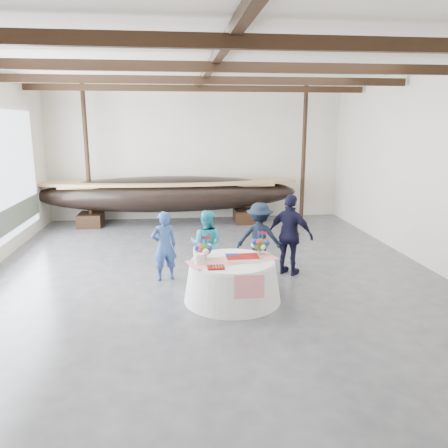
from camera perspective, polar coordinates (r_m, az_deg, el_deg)
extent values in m
cube|color=#3D3D42|center=(9.76, -1.55, -6.57)|extent=(10.00, 12.00, 0.01)
cube|color=silver|center=(15.21, -3.57, 9.17)|extent=(10.00, 0.02, 4.50)
cube|color=silver|center=(3.41, 6.95, -4.60)|extent=(10.00, 0.02, 4.50)
cube|color=silver|center=(10.87, 25.82, 6.35)|extent=(0.02, 12.00, 4.50)
cube|color=white|center=(9.27, -1.73, 20.64)|extent=(10.00, 12.00, 0.01)
cube|color=black|center=(5.79, 1.40, 22.72)|extent=(9.80, 0.12, 0.18)
cube|color=black|center=(8.25, -1.11, 19.83)|extent=(9.80, 0.12, 0.18)
cube|color=black|center=(10.73, -2.42, 18.26)|extent=(9.80, 0.12, 0.18)
cube|color=black|center=(13.21, -3.23, 17.27)|extent=(9.80, 0.12, 0.18)
cube|color=black|center=(9.25, -1.73, 19.90)|extent=(0.15, 11.76, 0.15)
cylinder|color=black|center=(14.53, -17.45, 8.42)|extent=(0.14, 0.14, 4.50)
cylinder|color=black|center=(14.89, 10.36, 8.91)|extent=(0.14, 0.14, 4.50)
cube|color=black|center=(14.82, -17.00, 0.55)|extent=(0.74, 0.95, 0.42)
cube|color=black|center=(14.74, 2.82, 1.06)|extent=(0.74, 0.95, 0.42)
ellipsoid|color=black|center=(14.41, -7.20, 3.90)|extent=(8.48, 1.70, 1.17)
cube|color=#9E7A4C|center=(14.37, -7.24, 5.16)|extent=(6.78, 1.11, 0.06)
cone|color=silver|center=(8.29, 1.10, -7.43)|extent=(1.82, 1.82, 0.75)
cylinder|color=silver|center=(8.16, 1.11, -4.89)|extent=(1.55, 1.55, 0.04)
cube|color=red|center=(8.15, 1.11, -4.73)|extent=(1.77, 0.99, 0.01)
cube|color=white|center=(8.14, 2.40, -4.52)|extent=(0.60, 0.40, 0.07)
cylinder|color=white|center=(7.93, -3.25, -4.57)|extent=(0.18, 0.18, 0.19)
cylinder|color=white|center=(8.38, -3.41, -3.64)|extent=(0.18, 0.18, 0.18)
cube|color=#6C0A09|center=(7.71, -1.07, -5.68)|extent=(0.30, 0.24, 0.03)
cone|color=silver|center=(8.10, 4.85, -4.46)|extent=(0.09, 0.09, 0.12)
imported|color=navy|center=(9.30, -7.83, -2.86)|extent=(0.62, 0.49, 1.49)
imported|color=teal|center=(9.42, -2.33, -2.60)|extent=(0.86, 0.76, 1.47)
imported|color=black|center=(9.72, 4.65, -1.81)|extent=(1.14, 0.85, 1.58)
imported|color=black|center=(9.62, 8.65, -1.43)|extent=(1.09, 1.00, 1.79)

